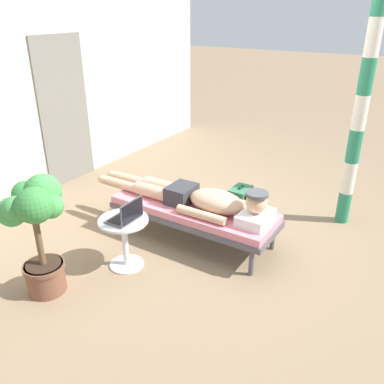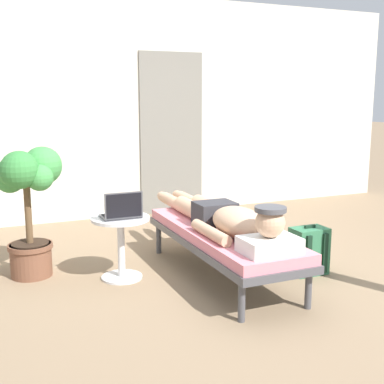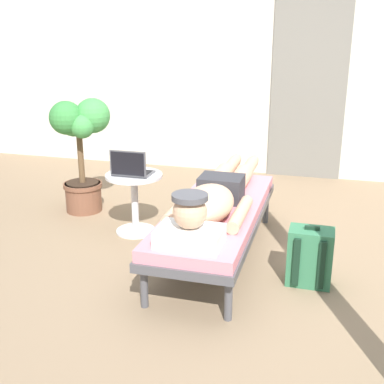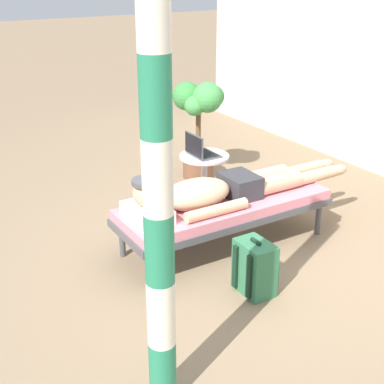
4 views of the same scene
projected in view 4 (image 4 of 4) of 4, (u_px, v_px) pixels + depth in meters
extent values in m
plane|color=#8C7256|center=(234.00, 258.00, 4.49)|extent=(40.00, 40.00, 0.00)
cylinder|color=#4C4C51|center=(279.00, 199.00, 5.27)|extent=(0.05, 0.05, 0.28)
cylinder|color=#4C4C51|center=(318.00, 220.00, 4.84)|extent=(0.05, 0.05, 0.28)
cylinder|color=#4C4C51|center=(122.00, 241.00, 4.48)|extent=(0.05, 0.05, 0.28)
cylinder|color=#4C4C51|center=(153.00, 270.00, 4.05)|extent=(0.05, 0.05, 0.28)
cube|color=#4C4C51|center=(224.00, 212.00, 4.59)|extent=(0.64, 1.84, 0.06)
cube|color=pink|center=(225.00, 204.00, 4.57)|extent=(0.61, 1.81, 0.08)
cube|color=white|center=(147.00, 213.00, 4.18)|extent=(0.40, 0.28, 0.11)
sphere|color=#D8A884|center=(147.00, 193.00, 4.12)|extent=(0.21, 0.21, 0.21)
cylinder|color=#4C4C51|center=(146.00, 182.00, 4.08)|extent=(0.22, 0.22, 0.03)
ellipsoid|color=#D8A884|center=(196.00, 194.00, 4.37)|extent=(0.35, 0.60, 0.23)
cylinder|color=#D8A884|center=(187.00, 191.00, 4.60)|extent=(0.09, 0.55, 0.09)
cylinder|color=#D8A884|center=(217.00, 210.00, 4.25)|extent=(0.09, 0.55, 0.09)
cube|color=#333338|center=(240.00, 185.00, 4.59)|extent=(0.33, 0.26, 0.19)
cylinder|color=#D8A884|center=(265.00, 177.00, 4.82)|extent=(0.15, 0.42, 0.15)
cylinder|color=#D8A884|center=(302.00, 170.00, 5.04)|extent=(0.11, 0.44, 0.11)
ellipsoid|color=#D8A884|center=(325.00, 165.00, 5.18)|extent=(0.09, 0.20, 0.10)
cylinder|color=#D8A884|center=(278.00, 183.00, 4.69)|extent=(0.15, 0.42, 0.15)
cylinder|color=#D8A884|center=(315.00, 176.00, 4.90)|extent=(0.11, 0.44, 0.11)
ellipsoid|color=#D8A884|center=(339.00, 170.00, 5.04)|extent=(0.09, 0.20, 0.10)
cylinder|color=silver|center=(204.00, 204.00, 5.47)|extent=(0.34, 0.34, 0.02)
cylinder|color=silver|center=(204.00, 181.00, 5.37)|extent=(0.06, 0.06, 0.48)
cylinder|color=silver|center=(204.00, 156.00, 5.27)|extent=(0.48, 0.48, 0.02)
cube|color=#4C4C51|center=(204.00, 154.00, 5.27)|extent=(0.31, 0.22, 0.02)
cube|color=black|center=(205.00, 153.00, 5.27)|extent=(0.27, 0.15, 0.00)
cube|color=#4C4C51|center=(194.00, 145.00, 5.17)|extent=(0.31, 0.01, 0.21)
cube|color=black|center=(193.00, 145.00, 5.16)|extent=(0.29, 0.00, 0.19)
cube|color=#33724C|center=(255.00, 268.00, 3.97)|extent=(0.30, 0.20, 0.40)
cube|color=#33724C|center=(267.00, 271.00, 4.06)|extent=(0.22, 0.04, 0.18)
cube|color=black|center=(235.00, 267.00, 3.98)|extent=(0.04, 0.02, 0.34)
cube|color=black|center=(249.00, 277.00, 3.85)|extent=(0.04, 0.02, 0.34)
cube|color=black|center=(256.00, 242.00, 3.89)|extent=(0.10, 0.02, 0.02)
cylinder|color=brown|center=(198.00, 165.00, 6.13)|extent=(0.34, 0.34, 0.28)
cylinder|color=brown|center=(198.00, 155.00, 6.08)|extent=(0.37, 0.37, 0.04)
cylinder|color=#332319|center=(198.00, 153.00, 6.07)|extent=(0.31, 0.31, 0.01)
cylinder|color=brown|center=(198.00, 132.00, 5.98)|extent=(0.06, 0.06, 0.49)
sphere|color=#429347|center=(207.00, 98.00, 5.72)|extent=(0.32, 0.32, 0.32)
sphere|color=#38843D|center=(214.00, 96.00, 5.85)|extent=(0.23, 0.23, 0.23)
sphere|color=#429347|center=(202.00, 101.00, 6.01)|extent=(0.25, 0.25, 0.25)
sphere|color=#429347|center=(195.00, 96.00, 5.96)|extent=(0.20, 0.20, 0.20)
sphere|color=#38843D|center=(187.00, 96.00, 5.81)|extent=(0.30, 0.30, 0.30)
sphere|color=#429347|center=(195.00, 105.00, 5.72)|extent=(0.22, 0.22, 0.22)
cylinder|color=#267F59|center=(163.00, 370.00, 2.99)|extent=(0.15, 0.15, 0.38)
cylinder|color=silver|center=(161.00, 313.00, 2.84)|extent=(0.15, 0.15, 0.38)
cylinder|color=#267F59|center=(159.00, 249.00, 2.70)|extent=(0.15, 0.15, 0.38)
cylinder|color=silver|center=(158.00, 177.00, 2.55)|extent=(0.15, 0.15, 0.38)
cylinder|color=#267F59|center=(155.00, 96.00, 2.40)|extent=(0.15, 0.15, 0.38)
cylinder|color=silver|center=(153.00, 5.00, 2.25)|extent=(0.15, 0.15, 0.38)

